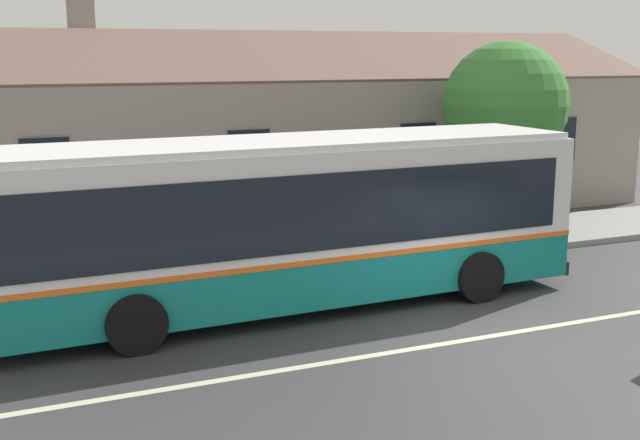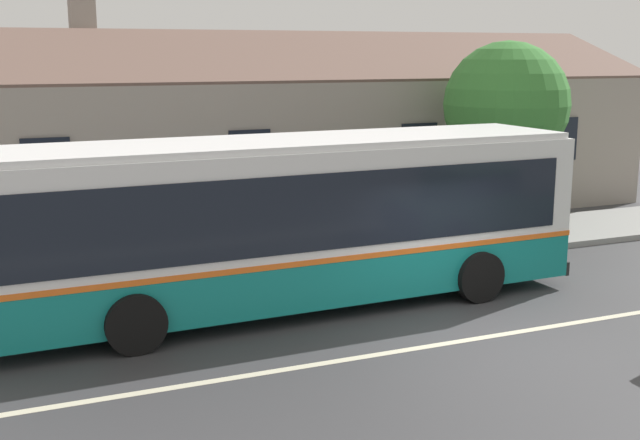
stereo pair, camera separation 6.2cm
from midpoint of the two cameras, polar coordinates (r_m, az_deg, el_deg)
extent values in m
plane|color=#38383A|center=(14.04, 11.43, -8.19)|extent=(300.00, 300.00, 0.00)
cube|color=gray|center=(19.03, 1.18, -2.39)|extent=(60.00, 3.00, 0.15)
cube|color=beige|center=(14.04, 11.43, -8.18)|extent=(60.00, 0.16, 0.01)
cube|color=gray|center=(25.22, -2.70, 5.53)|extent=(21.14, 8.16, 3.97)
cube|color=brown|center=(23.17, -0.96, 11.58)|extent=(21.74, 4.13, 1.51)
cube|color=brown|center=(26.99, -4.31, 11.59)|extent=(21.74, 4.13, 1.51)
cube|color=gray|center=(24.51, -16.73, 13.87)|extent=(0.70, 0.70, 1.20)
cube|color=black|center=(19.60, -19.01, 3.66)|extent=(1.10, 0.06, 1.30)
cube|color=black|center=(20.54, -5.14, 4.61)|extent=(1.10, 0.06, 1.30)
cube|color=black|center=(22.55, 6.91, 5.22)|extent=(1.10, 0.06, 1.30)
cube|color=black|center=(25.37, 16.65, 5.54)|extent=(1.10, 0.06, 1.30)
cube|color=#4C3323|center=(23.06, 8.36, 2.48)|extent=(1.00, 0.06, 2.10)
cube|color=#147F7A|center=(15.18, -2.49, -3.65)|extent=(11.40, 2.80, 0.85)
cube|color=orange|center=(15.06, -2.51, -1.91)|extent=(11.42, 2.82, 0.10)
cube|color=white|center=(14.86, -2.54, 1.74)|extent=(11.40, 2.80, 1.85)
cube|color=white|center=(14.72, -2.58, 5.53)|extent=(11.17, 2.67, 0.12)
cube|color=black|center=(16.04, -4.25, 2.11)|extent=(10.43, 0.31, 1.35)
cube|color=black|center=(13.74, -0.54, 0.49)|extent=(10.43, 0.31, 1.35)
cube|color=black|center=(17.79, 14.70, 2.72)|extent=(0.10, 2.20, 1.35)
cube|color=black|center=(17.67, 14.85, 5.55)|extent=(0.09, 1.75, 0.24)
cube|color=black|center=(18.12, 14.48, -2.44)|extent=(0.15, 2.50, 0.28)
cube|color=#192D99|center=(15.90, -8.97, -3.07)|extent=(3.17, 0.12, 0.59)
cube|color=black|center=(18.14, 8.97, 1.37)|extent=(0.90, 0.05, 2.45)
cylinder|color=black|center=(17.85, 6.48, -2.02)|extent=(1.01, 0.31, 1.00)
cylinder|color=black|center=(15.84, 11.15, -3.96)|extent=(1.01, 0.31, 1.00)
cylinder|color=black|center=(15.59, -14.96, -4.41)|extent=(1.01, 0.31, 1.00)
cylinder|color=black|center=(13.24, -13.07, -7.22)|extent=(1.01, 0.31, 1.00)
cylinder|color=#4C3828|center=(21.81, 12.69, 2.14)|extent=(0.40, 0.40, 2.37)
sphere|color=#387A33|center=(21.55, 12.97, 8.02)|extent=(3.26, 3.26, 3.26)
sphere|color=#387A33|center=(21.72, 13.44, 6.73)|extent=(1.87, 1.87, 1.87)
cylinder|color=gray|center=(19.64, 11.92, 1.61)|extent=(0.07, 0.07, 2.40)
cube|color=#1959A5|center=(19.49, 12.08, 4.35)|extent=(0.36, 0.03, 0.48)
camera|label=1|loc=(0.03, -90.11, -0.02)|focal=45.00mm
camera|label=2|loc=(0.03, 89.89, 0.02)|focal=45.00mm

